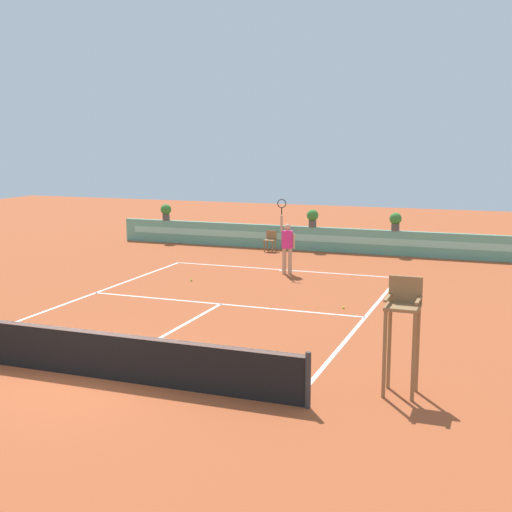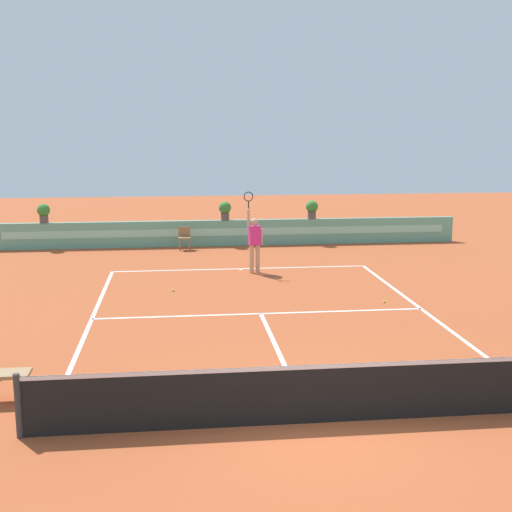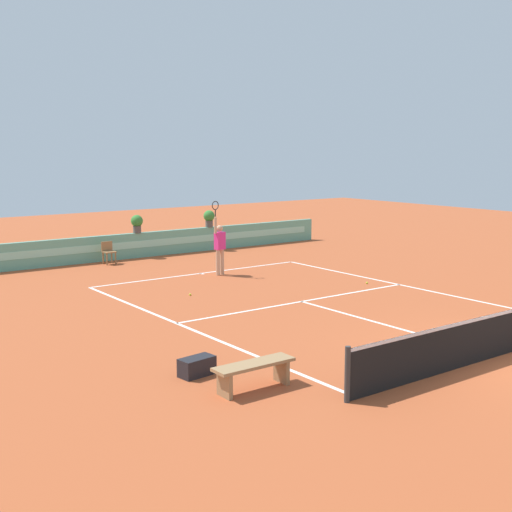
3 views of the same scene
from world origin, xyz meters
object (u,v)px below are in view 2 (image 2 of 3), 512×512
(potted_plant_centre, at_px, (225,210))
(potted_plant_right, at_px, (312,208))
(tennis_player, at_px, (254,240))
(tennis_ball_mid_court, at_px, (384,301))
(potted_plant_far_left, at_px, (44,212))
(tennis_ball_near_baseline, at_px, (173,290))
(ball_kid_chair, at_px, (184,237))

(potted_plant_centre, relative_size, potted_plant_right, 1.00)
(tennis_player, xyz_separation_m, tennis_ball_mid_court, (2.97, -4.14, -1.02))
(potted_plant_far_left, bearing_deg, tennis_ball_near_baseline, -56.89)
(tennis_player, distance_m, potted_plant_right, 5.90)
(ball_kid_chair, distance_m, tennis_player, 4.95)
(ball_kid_chair, xyz_separation_m, potted_plant_right, (5.01, 0.73, 0.93))
(tennis_ball_mid_court, height_order, potted_plant_far_left, potted_plant_far_left)
(tennis_ball_near_baseline, relative_size, potted_plant_centre, 0.09)
(ball_kid_chair, relative_size, tennis_player, 0.33)
(tennis_ball_mid_court, distance_m, potted_plant_centre, 10.04)
(potted_plant_centre, distance_m, potted_plant_right, 3.42)
(ball_kid_chair, height_order, tennis_ball_mid_court, ball_kid_chair)
(tennis_ball_near_baseline, relative_size, tennis_ball_mid_court, 1.00)
(potted_plant_centre, distance_m, potted_plant_far_left, 6.82)
(potted_plant_right, bearing_deg, potted_plant_far_left, 180.00)
(tennis_player, bearing_deg, potted_plant_right, 60.98)
(tennis_player, height_order, potted_plant_far_left, tennis_player)
(tennis_player, height_order, potted_plant_centre, tennis_player)
(ball_kid_chair, relative_size, tennis_ball_near_baseline, 12.50)
(tennis_ball_near_baseline, distance_m, potted_plant_centre, 7.79)
(tennis_ball_mid_court, relative_size, potted_plant_right, 0.09)
(tennis_ball_mid_court, bearing_deg, ball_kid_chair, 120.90)
(tennis_player, height_order, tennis_ball_near_baseline, tennis_player)
(tennis_ball_mid_court, relative_size, potted_plant_centre, 0.09)
(ball_kid_chair, bearing_deg, potted_plant_far_left, 172.04)
(ball_kid_chair, distance_m, potted_plant_centre, 1.98)
(tennis_player, distance_m, tennis_ball_mid_court, 5.20)
(potted_plant_centre, height_order, potted_plant_right, same)
(tennis_ball_near_baseline, distance_m, potted_plant_right, 9.27)
(tennis_ball_near_baseline, distance_m, tennis_ball_mid_court, 5.84)
(potted_plant_centre, bearing_deg, potted_plant_right, 0.00)
(tennis_ball_near_baseline, bearing_deg, tennis_ball_mid_court, -18.87)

